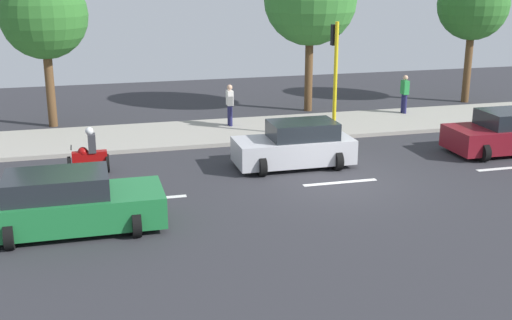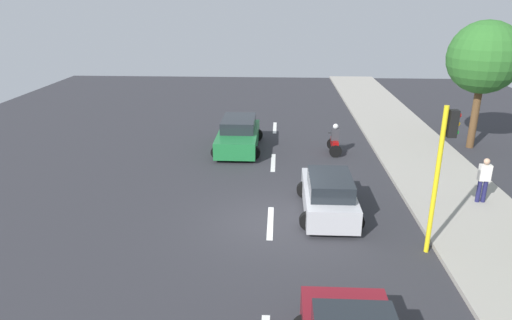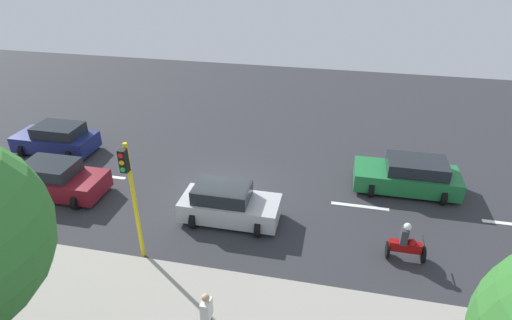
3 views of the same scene
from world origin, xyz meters
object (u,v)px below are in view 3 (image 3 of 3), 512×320
car_silver (228,205)px  car_green (408,176)px  car_maroon (58,180)px  pedestrian_by_tree (207,316)px  car_dark_blue (57,139)px  traffic_light_corner (131,188)px  motorcycle (406,244)px

car_silver → car_green: size_ratio=0.87×
car_maroon → car_green: same height
car_silver → pedestrian_by_tree: 5.75m
car_maroon → car_silver: size_ratio=1.02×
car_dark_blue → pedestrian_by_tree: (9.52, 11.33, 0.35)m
pedestrian_by_tree → traffic_light_corner: (-2.84, -3.39, 1.87)m
car_dark_blue → car_silver: bearing=69.6°
car_silver → traffic_light_corner: bearing=-40.6°
traffic_light_corner → car_green: bearing=124.6°
car_maroon → pedestrian_by_tree: pedestrian_by_tree is taller
car_dark_blue → motorcycle: bearing=74.2°
motorcycle → pedestrian_by_tree: 7.40m
pedestrian_by_tree → traffic_light_corner: size_ratio=0.38×
motorcycle → pedestrian_by_tree: (4.72, -5.69, 0.42)m
pedestrian_by_tree → traffic_light_corner: traffic_light_corner is taller
car_green → pedestrian_by_tree: (9.48, -6.24, 0.35)m
car_maroon → pedestrian_by_tree: (5.92, 8.77, 0.35)m
car_maroon → car_silver: (0.26, 7.80, -0.00)m
car_maroon → car_green: 15.42m
car_green → car_dark_blue: same height
car_green → pedestrian_by_tree: size_ratio=2.66×
car_silver → motorcycle: size_ratio=2.55×
car_dark_blue → traffic_light_corner: (6.68, 7.94, 2.22)m
car_silver → motorcycle: bearing=81.9°
car_maroon → pedestrian_by_tree: 10.59m
car_maroon → traffic_light_corner: (3.09, 5.38, 2.22)m
car_maroon → traffic_light_corner: bearing=60.1°
car_silver → traffic_light_corner: traffic_light_corner is taller
car_dark_blue → motorcycle: motorcycle is taller
car_green → car_dark_blue: bearing=-90.1°
pedestrian_by_tree → car_maroon: bearing=-124.0°
pedestrian_by_tree → car_silver: bearing=-170.3°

